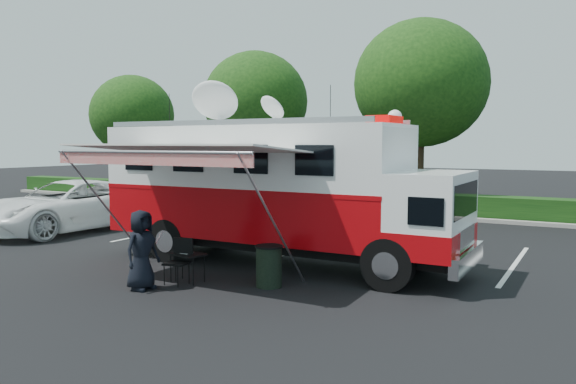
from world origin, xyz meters
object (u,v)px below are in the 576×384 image
object	(u,v)px
command_truck	(276,189)
white_suv	(69,231)
folding_table	(187,255)
trash_bin	(269,266)

from	to	relation	value
command_truck	white_suv	xyz separation A→B (m)	(-9.53, 1.18, -2.02)
command_truck	white_suv	world-z (taller)	command_truck
command_truck	folding_table	world-z (taller)	command_truck
command_truck	folding_table	size ratio (longest dim) A/B	10.85
white_suv	command_truck	bearing A→B (deg)	-2.39
folding_table	trash_bin	bearing A→B (deg)	17.04
folding_table	trash_bin	xyz separation A→B (m)	(1.86, 0.57, -0.16)
command_truck	white_suv	bearing A→B (deg)	172.93
command_truck	white_suv	size ratio (longest dim) A/B	1.46
command_truck	trash_bin	xyz separation A→B (m)	(1.06, -2.11, -1.54)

